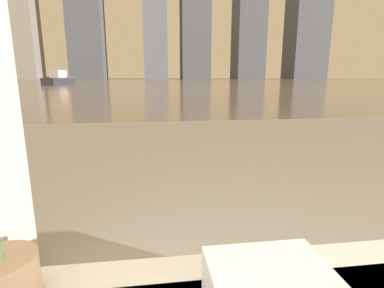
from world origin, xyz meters
name	(u,v)px	position (x,y,z in m)	size (l,w,h in m)	color
potted_orchid	(2,269)	(-0.69, 0.91, 0.57)	(0.16, 0.16, 0.41)	#8C6B4C
harbor_water	(152,82)	(0.00, 62.00, 0.01)	(180.00, 110.00, 0.01)	gray
harbor_boat_1	(61,78)	(-18.16, 64.75, 0.74)	(4.12, 5.84, 2.08)	#4C4C51
harbor_boat_3	(58,80)	(-11.73, 40.30, 0.64)	(2.85, 5.01, 1.78)	#2D2D33
skyline_tower_4	(248,39)	(37.77, 118.00, 15.09)	(10.77, 11.64, 30.18)	#4C515B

